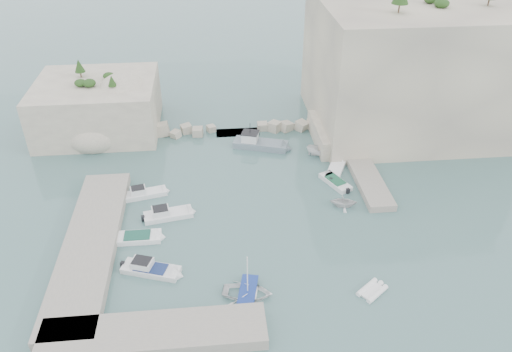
{
  "coord_description": "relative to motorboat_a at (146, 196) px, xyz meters",
  "views": [
    {
      "loc": [
        -4.48,
        -39.65,
        32.8
      ],
      "look_at": [
        0.0,
        6.0,
        3.0
      ],
      "focal_mm": 35.0,
      "sensor_mm": 36.0,
      "label": 1
    }
  ],
  "objects": [
    {
      "name": "quay_west",
      "position": [
        -4.51,
        -8.7,
        0.55
      ],
      "size": [
        5.0,
        24.0,
        1.1
      ],
      "primitive_type": "cube",
      "color": "#9E9689",
      "rests_on": "ground"
    },
    {
      "name": "tender_east_c",
      "position": [
        22.64,
        2.76,
        0.0
      ],
      "size": [
        3.73,
        5.39,
        0.7
      ],
      "primitive_type": null,
      "rotation": [
        0.0,
        0.0,
        1.13
      ],
      "color": "white",
      "rests_on": "ground"
    },
    {
      "name": "motorboat_d",
      "position": [
        1.62,
        -12.5,
        0.0
      ],
      "size": [
        6.24,
        3.6,
        1.4
      ],
      "primitive_type": null,
      "rotation": [
        0.0,
        0.0,
        -0.32
      ],
      "color": "silver",
      "rests_on": "ground"
    },
    {
      "name": "cliff_terrace",
      "position": [
        25.49,
        10.3,
        1.25
      ],
      "size": [
        8.0,
        10.0,
        2.5
      ],
      "primitive_type": "cube",
      "color": "beige",
      "rests_on": "ground"
    },
    {
      "name": "ledge_east",
      "position": [
        25.99,
        2.3,
        0.4
      ],
      "size": [
        3.0,
        16.0,
        0.8
      ],
      "primitive_type": "cube",
      "color": "#9E9689",
      "rests_on": "ground"
    },
    {
      "name": "quay_south",
      "position": [
        2.49,
        -20.2,
        0.55
      ],
      "size": [
        18.0,
        4.0,
        1.1
      ],
      "primitive_type": "cube",
      "color": "#9E9689",
      "rests_on": "ground"
    },
    {
      "name": "inflatable_dinghy",
      "position": [
        21.35,
        -16.98,
        0.0
      ],
      "size": [
        3.17,
        2.92,
        0.44
      ],
      "primitive_type": null,
      "rotation": [
        0.0,
        0.0,
        0.66
      ],
      "color": "white",
      "rests_on": "ground"
    },
    {
      "name": "work_boat",
      "position": [
        14.23,
        9.82,
        0.0
      ],
      "size": [
        8.12,
        4.55,
        2.2
      ],
      "primitive_type": null,
      "rotation": [
        0.0,
        0.0,
        -0.31
      ],
      "color": "slate",
      "rests_on": "ground"
    },
    {
      "name": "cliff_east",
      "position": [
        35.49,
        15.3,
        8.5
      ],
      "size": [
        26.0,
        22.0,
        17.0
      ],
      "primitive_type": "cube",
      "color": "beige",
      "rests_on": "ground"
    },
    {
      "name": "rowboat_mast",
      "position": [
        10.32,
        -16.27,
        2.56
      ],
      "size": [
        0.1,
        0.1,
        4.2
      ],
      "primitive_type": "cylinder",
      "color": "white",
      "rests_on": "rowboat"
    },
    {
      "name": "outcrop_west",
      "position": [
        -7.51,
        17.3,
        3.5
      ],
      "size": [
        16.0,
        14.0,
        7.0
      ],
      "primitive_type": "cube",
      "color": "beige",
      "rests_on": "ground"
    },
    {
      "name": "motorboat_b",
      "position": [
        2.81,
        -4.17,
        0.0
      ],
      "size": [
        5.88,
        2.83,
        1.4
      ],
      "primitive_type": null,
      "rotation": [
        0.0,
        0.0,
        0.18
      ],
      "color": "silver",
      "rests_on": "ground"
    },
    {
      "name": "rowboat",
      "position": [
        10.32,
        -16.27,
        0.0
      ],
      "size": [
        5.01,
        4.05,
        0.92
      ],
      "primitive_type": "imported",
      "rotation": [
        0.0,
        0.0,
        1.35
      ],
      "color": "white",
      "rests_on": "ground"
    },
    {
      "name": "ground",
      "position": [
        12.49,
        -7.7,
        0.0
      ],
      "size": [
        400.0,
        400.0,
        0.0
      ],
      "primitive_type": "plane",
      "color": "#486D6B",
      "rests_on": "ground"
    },
    {
      "name": "breakwater",
      "position": [
        11.49,
        14.3,
        0.7
      ],
      "size": [
        28.0,
        3.0,
        1.4
      ],
      "primitive_type": "cube",
      "color": "beige",
      "rests_on": "ground"
    },
    {
      "name": "motorboat_c",
      "position": [
        -0.1,
        -7.68,
        0.0
      ],
      "size": [
        5.16,
        1.88,
        0.7
      ],
      "primitive_type": null,
      "rotation": [
        0.0,
        0.0,
        0.0
      ],
      "color": "white",
      "rests_on": "ground"
    },
    {
      "name": "motorboat_a",
      "position": [
        0.0,
        0.0,
        0.0
      ],
      "size": [
        5.49,
        2.69,
        1.4
      ],
      "primitive_type": null,
      "rotation": [
        0.0,
        0.0,
        0.22
      ],
      "color": "white",
      "rests_on": "ground"
    },
    {
      "name": "tender_east_a",
      "position": [
        21.9,
        -4.16,
        0.0
      ],
      "size": [
        3.37,
        3.05,
        1.55
      ],
      "primitive_type": "imported",
      "rotation": [
        0.0,
        0.0,
        1.38
      ],
      "color": "silver",
      "rests_on": "ground"
    },
    {
      "name": "tender_east_b",
      "position": [
        22.06,
        0.26,
        0.0
      ],
      "size": [
        3.54,
        5.02,
        0.7
      ],
      "primitive_type": null,
      "rotation": [
        0.0,
        0.0,
        2.02
      ],
      "color": "silver",
      "rests_on": "ground"
    },
    {
      "name": "tender_east_d",
      "position": [
        22.0,
        6.81,
        0.0
      ],
      "size": [
        4.57,
        2.57,
        1.66
      ],
      "primitive_type": "imported",
      "rotation": [
        0.0,
        0.0,
        1.34
      ],
      "color": "white",
      "rests_on": "ground"
    }
  ]
}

